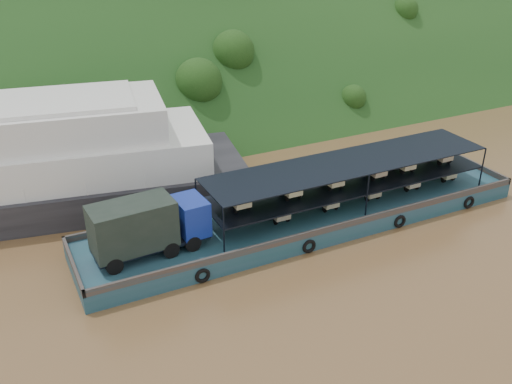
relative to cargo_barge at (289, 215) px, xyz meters
name	(u,v)px	position (x,y,z in m)	size (l,w,h in m)	color
ground	(299,242)	(-0.26, -1.92, -1.29)	(160.00, 160.00, 0.00)	brown
hillside	(152,105)	(-0.26, 34.08, -1.29)	(140.00, 28.00, 28.00)	#143312
cargo_barge	(289,215)	(0.00, 0.00, 0.00)	(35.00, 7.18, 5.10)	#15414A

